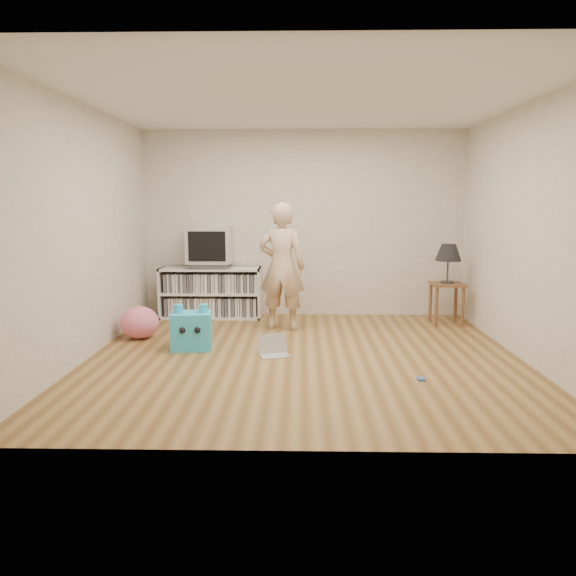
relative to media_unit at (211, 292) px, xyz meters
The scene contains 13 objects.
ground 2.44m from the media_unit, 57.57° to the right, with size 4.50×4.50×0.00m, color brown.
walls 2.59m from the media_unit, 57.57° to the right, with size 4.52×4.52×2.60m.
ceiling 3.30m from the media_unit, 57.57° to the right, with size 4.50×4.50×0.01m, color white.
media_unit is the anchor object (origin of this frame).
dvd_deck 0.39m from the media_unit, 90.00° to the right, with size 0.45×0.35×0.07m, color gray.
crt_tv 0.67m from the media_unit, 90.00° to the right, with size 0.60×0.53×0.50m.
side_table 3.21m from the media_unit, ahead, with size 0.42×0.42×0.55m.
table_lamp 3.27m from the media_unit, ahead, with size 0.34×0.34×0.52m.
person 1.35m from the media_unit, 36.46° to the right, with size 0.59×0.38×1.61m, color #D4B191.
laptop 2.22m from the media_unit, 63.79° to the right, with size 0.37×0.33×0.22m.
playing_cards 3.66m from the media_unit, 49.76° to the right, with size 0.07×0.09×0.02m, color #3F60AA.
plush_blue 1.75m from the media_unit, 88.22° to the right, with size 0.46×0.41×0.50m.
plush_pink 1.44m from the media_unit, 117.30° to the right, with size 0.45×0.45×0.38m, color #EA6988.
Camera 1 is at (-0.04, -5.71, 1.62)m, focal length 35.00 mm.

